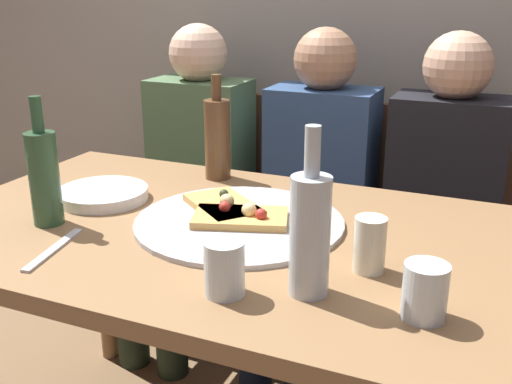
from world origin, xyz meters
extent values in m
cube|color=olive|center=(0.00, 0.00, 0.74)|extent=(1.44, 0.87, 0.04)
cylinder|color=olive|center=(-0.66, 0.37, 0.36)|extent=(0.06, 0.06, 0.72)
cylinder|color=olive|center=(0.66, 0.37, 0.36)|extent=(0.06, 0.06, 0.72)
cylinder|color=#ADADB2|center=(0.03, 0.03, 0.76)|extent=(0.50, 0.50, 0.01)
cube|color=tan|center=(0.03, 0.03, 0.78)|extent=(0.25, 0.19, 0.02)
sphere|color=#EAD184|center=(0.05, 0.03, 0.80)|extent=(0.04, 0.04, 0.04)
sphere|color=#2D381E|center=(-0.01, 0.03, 0.80)|extent=(0.02, 0.02, 0.02)
sphere|color=#B22D23|center=(0.09, 0.02, 0.80)|extent=(0.03, 0.03, 0.03)
cube|color=tan|center=(-0.04, 0.08, 0.78)|extent=(0.25, 0.24, 0.02)
sphere|color=#EAD184|center=(-0.02, 0.07, 0.80)|extent=(0.04, 0.04, 0.04)
sphere|color=#2D381E|center=(-0.06, 0.12, 0.80)|extent=(0.02, 0.02, 0.02)
sphere|color=#B22D23|center=(-0.01, 0.04, 0.80)|extent=(0.03, 0.03, 0.03)
cylinder|color=#B2BCC1|center=(0.29, -0.22, 0.87)|extent=(0.07, 0.07, 0.23)
cylinder|color=#B2BCC1|center=(0.29, -0.22, 1.03)|extent=(0.03, 0.03, 0.09)
cylinder|color=#2D5133|center=(-0.39, -0.14, 0.87)|extent=(0.07, 0.07, 0.22)
cylinder|color=#2D5133|center=(-0.39, -0.14, 1.02)|extent=(0.03, 0.03, 0.08)
cylinder|color=brown|center=(-0.18, 0.34, 0.87)|extent=(0.07, 0.07, 0.23)
cylinder|color=brown|center=(-0.18, 0.34, 1.02)|extent=(0.03, 0.03, 0.07)
cylinder|color=silver|center=(0.49, -0.22, 0.81)|extent=(0.08, 0.08, 0.10)
cylinder|color=silver|center=(0.15, -0.28, 0.81)|extent=(0.08, 0.08, 0.10)
cylinder|color=beige|center=(0.37, -0.08, 0.81)|extent=(0.06, 0.06, 0.11)
cylinder|color=white|center=(-0.38, 0.05, 0.77)|extent=(0.24, 0.24, 0.03)
cube|color=#B7B7BC|center=(-0.28, -0.26, 0.76)|extent=(0.06, 0.22, 0.01)
cube|color=#472D1E|center=(-0.48, 0.75, 0.45)|extent=(0.44, 0.44, 0.05)
cube|color=#472D1E|center=(-0.48, 0.95, 0.68)|extent=(0.44, 0.04, 0.45)
cylinder|color=#472D1E|center=(-0.29, 0.56, 0.21)|extent=(0.04, 0.04, 0.42)
cylinder|color=#472D1E|center=(-0.67, 0.56, 0.21)|extent=(0.04, 0.04, 0.42)
cylinder|color=#472D1E|center=(-0.29, 0.94, 0.21)|extent=(0.04, 0.04, 0.42)
cylinder|color=#472D1E|center=(-0.67, 0.94, 0.21)|extent=(0.04, 0.04, 0.42)
cube|color=#472D1E|center=(0.00, 0.75, 0.45)|extent=(0.44, 0.44, 0.05)
cube|color=#472D1E|center=(0.00, 0.95, 0.68)|extent=(0.44, 0.04, 0.45)
cylinder|color=#472D1E|center=(0.19, 0.56, 0.21)|extent=(0.04, 0.04, 0.42)
cylinder|color=#472D1E|center=(-0.19, 0.56, 0.21)|extent=(0.04, 0.04, 0.42)
cylinder|color=#472D1E|center=(0.19, 0.94, 0.21)|extent=(0.04, 0.04, 0.42)
cylinder|color=#472D1E|center=(-0.19, 0.94, 0.21)|extent=(0.04, 0.04, 0.42)
cube|color=#472D1E|center=(0.42, 0.75, 0.45)|extent=(0.44, 0.44, 0.05)
cube|color=#472D1E|center=(0.42, 0.95, 0.68)|extent=(0.44, 0.04, 0.45)
cylinder|color=#472D1E|center=(0.61, 0.56, 0.21)|extent=(0.04, 0.04, 0.42)
cylinder|color=#472D1E|center=(0.23, 0.56, 0.21)|extent=(0.04, 0.04, 0.42)
cylinder|color=#472D1E|center=(0.61, 0.94, 0.21)|extent=(0.04, 0.04, 0.42)
cylinder|color=#472D1E|center=(0.23, 0.94, 0.21)|extent=(0.04, 0.04, 0.42)
cube|color=#4C6B47|center=(-0.48, 0.77, 0.71)|extent=(0.36, 0.22, 0.52)
sphere|color=beige|center=(-0.48, 0.77, 1.06)|extent=(0.21, 0.21, 0.21)
cylinder|color=black|center=(-0.40, 0.57, 0.45)|extent=(0.12, 0.40, 0.12)
cylinder|color=black|center=(-0.56, 0.57, 0.45)|extent=(0.12, 0.40, 0.12)
cylinder|color=black|center=(-0.40, 0.37, 0.23)|extent=(0.11, 0.11, 0.45)
cylinder|color=black|center=(-0.56, 0.37, 0.23)|extent=(0.11, 0.11, 0.45)
cube|color=navy|center=(0.00, 0.77, 0.71)|extent=(0.36, 0.22, 0.52)
sphere|color=#A87A5B|center=(0.00, 0.77, 1.06)|extent=(0.21, 0.21, 0.21)
cylinder|color=black|center=(0.08, 0.57, 0.45)|extent=(0.12, 0.40, 0.12)
cylinder|color=black|center=(-0.08, 0.57, 0.45)|extent=(0.12, 0.40, 0.12)
cylinder|color=black|center=(0.08, 0.37, 0.23)|extent=(0.11, 0.11, 0.45)
cylinder|color=black|center=(-0.08, 0.37, 0.23)|extent=(0.11, 0.11, 0.45)
cube|color=black|center=(0.42, 0.77, 0.71)|extent=(0.36, 0.22, 0.52)
sphere|color=tan|center=(0.42, 0.77, 1.06)|extent=(0.21, 0.21, 0.21)
cylinder|color=black|center=(0.50, 0.57, 0.45)|extent=(0.12, 0.40, 0.12)
cylinder|color=black|center=(0.34, 0.57, 0.45)|extent=(0.12, 0.40, 0.12)
cylinder|color=black|center=(0.50, 0.37, 0.23)|extent=(0.11, 0.11, 0.45)
cylinder|color=black|center=(0.34, 0.37, 0.23)|extent=(0.11, 0.11, 0.45)
camera|label=1|loc=(0.59, -1.17, 1.30)|focal=42.37mm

